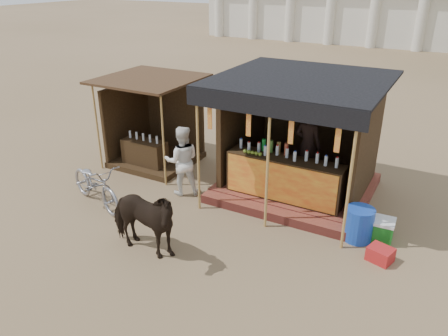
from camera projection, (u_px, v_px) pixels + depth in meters
ground at (184, 251)px, 8.30m from camera, size 120.00×120.00×0.00m
main_stall at (298, 152)px, 10.12m from camera, size 3.60×3.61×2.78m
secondary_stall at (151, 132)px, 11.92m from camera, size 2.40×2.40×2.38m
cow at (142, 221)px, 7.97m from camera, size 1.65×0.76×1.39m
motorbike at (96, 184)px, 9.74m from camera, size 2.09×1.28×1.04m
bystander at (182, 161)px, 10.13m from camera, size 1.03×0.98×1.68m
blue_barrel at (359, 224)px, 8.54m from camera, size 0.73×0.73×0.68m
red_crate at (380, 254)px, 7.98m from camera, size 0.51×0.46×0.27m
cooler at (377, 229)px, 8.59m from camera, size 0.66×0.47×0.46m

